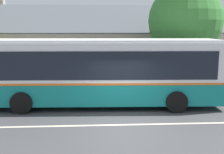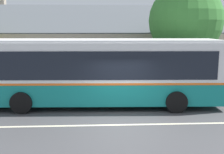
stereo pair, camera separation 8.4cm
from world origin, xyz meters
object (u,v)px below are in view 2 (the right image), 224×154
(bench_down_street, at_px, (39,84))
(bus_stop_sign, at_px, (219,66))
(street_tree_primary, at_px, (185,23))
(transit_bus, at_px, (96,71))

(bench_down_street, distance_m, bus_stop_sign, 10.55)
(bench_down_street, distance_m, street_tree_primary, 9.83)
(transit_bus, height_order, street_tree_primary, street_tree_primary)
(bench_down_street, bearing_deg, bus_stop_sign, -3.07)
(transit_bus, height_order, bus_stop_sign, transit_bus)
(transit_bus, bearing_deg, street_tree_primary, 37.26)
(bench_down_street, bearing_deg, transit_bus, -38.39)
(bus_stop_sign, bearing_deg, bench_down_street, 176.93)
(bench_down_street, xyz_separation_m, street_tree_primary, (9.02, 1.66, 3.53))
(transit_bus, distance_m, bus_stop_sign, 7.43)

